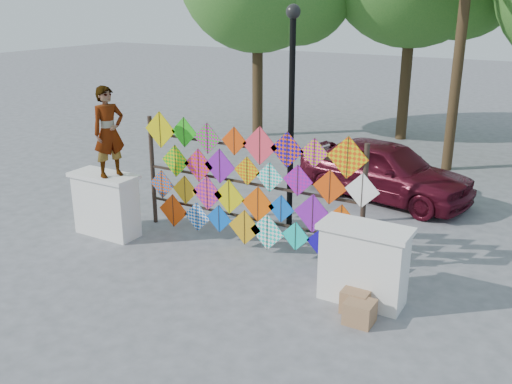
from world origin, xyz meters
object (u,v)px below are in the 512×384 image
vendor_woman (109,132)px  sedan (384,170)px  kite_rack (248,186)px  lamppost (292,99)px

vendor_woman → sedan: 6.44m
kite_rack → lamppost: 1.96m
kite_rack → vendor_woman: size_ratio=2.85×
kite_rack → lamppost: lamppost is taller
kite_rack → sedan: kite_rack is taller
kite_rack → vendor_woman: vendor_woman is taller
vendor_woman → lamppost: lamppost is taller
vendor_woman → lamppost: (2.76, 2.20, 0.54)m
vendor_woman → lamppost: bearing=-31.5°
kite_rack → lamppost: (0.24, 1.27, 1.47)m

